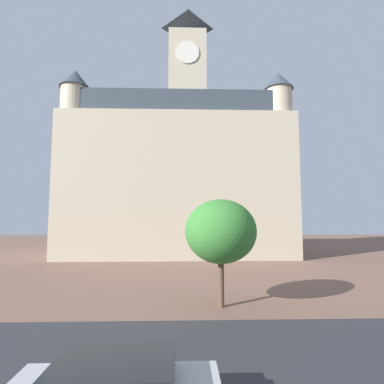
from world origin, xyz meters
name	(u,v)px	position (x,y,z in m)	size (l,w,h in m)	color
ground_plane	(191,335)	(0.00, 10.00, 0.00)	(120.00, 120.00, 0.00)	brown
street_asphalt_strip	(194,380)	(0.00, 7.07, 0.00)	(120.00, 8.76, 0.00)	#2D2D33
landmark_building	(179,175)	(-0.80, 33.16, 9.38)	(25.15, 11.86, 30.83)	beige
tree_curb_far	(221,231)	(1.55, 13.21, 3.59)	(3.48, 3.48, 5.16)	brown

